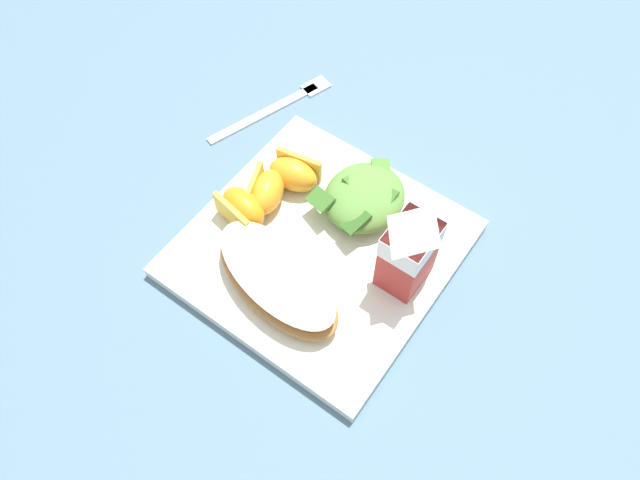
# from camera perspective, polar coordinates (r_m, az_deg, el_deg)

# --- Properties ---
(ground) EXTENTS (3.00, 3.00, 0.00)m
(ground) POSITION_cam_1_polar(r_m,az_deg,el_deg) (0.70, -0.00, -1.11)
(ground) COLOR slate
(white_plate) EXTENTS (0.28, 0.28, 0.02)m
(white_plate) POSITION_cam_1_polar(r_m,az_deg,el_deg) (0.69, -0.00, -0.77)
(white_plate) COLOR white
(white_plate) RESTS_ON ground
(cheesy_pizza_bread) EXTENTS (0.11, 0.18, 0.04)m
(cheesy_pizza_bread) POSITION_cam_1_polar(r_m,az_deg,el_deg) (0.64, -4.04, -3.69)
(cheesy_pizza_bread) COLOR #A87038
(cheesy_pizza_bread) RESTS_ON white_plate
(green_salad_pile) EXTENTS (0.11, 0.10, 0.04)m
(green_salad_pile) POSITION_cam_1_polar(r_m,az_deg,el_deg) (0.70, 4.19, 4.03)
(green_salad_pile) COLOR #5B8E3D
(green_salad_pile) RESTS_ON white_plate
(milk_carton) EXTENTS (0.06, 0.05, 0.11)m
(milk_carton) POSITION_cam_1_polar(r_m,az_deg,el_deg) (0.62, 8.43, -0.71)
(milk_carton) COLOR #B7332D
(milk_carton) RESTS_ON white_plate
(orange_wedge_front) EXTENTS (0.05, 0.07, 0.04)m
(orange_wedge_front) POSITION_cam_1_polar(r_m,az_deg,el_deg) (0.72, -2.50, 6.27)
(orange_wedge_front) COLOR orange
(orange_wedge_front) RESTS_ON white_plate
(orange_wedge_middle) EXTENTS (0.07, 0.06, 0.04)m
(orange_wedge_middle) POSITION_cam_1_polar(r_m,az_deg,el_deg) (0.70, -5.13, 4.55)
(orange_wedge_middle) COLOR orange
(orange_wedge_middle) RESTS_ON white_plate
(orange_wedge_rear) EXTENTS (0.05, 0.07, 0.04)m
(orange_wedge_rear) POSITION_cam_1_polar(r_m,az_deg,el_deg) (0.69, -7.33, 2.96)
(orange_wedge_rear) COLOR orange
(orange_wedge_rear) RESTS_ON white_plate
(metal_fork) EXTENTS (0.18, 0.08, 0.01)m
(metal_fork) POSITION_cam_1_polar(r_m,az_deg,el_deg) (0.84, -3.80, 12.60)
(metal_fork) COLOR silver
(metal_fork) RESTS_ON ground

